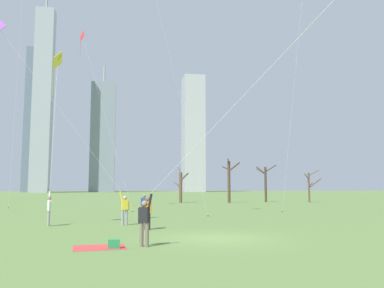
# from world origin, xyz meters

# --- Properties ---
(ground_plane) EXTENTS (400.00, 400.00, 0.00)m
(ground_plane) POSITION_xyz_m (0.00, 0.00, 0.00)
(ground_plane) COLOR #5B7A3D
(kite_flyer_midfield_center_yellow) EXTENTS (1.61, 9.47, 12.62)m
(kite_flyer_midfield_center_yellow) POSITION_xyz_m (-8.10, 9.01, 3.94)
(kite_flyer_midfield_center_yellow) COLOR gray
(kite_flyer_midfield_center_yellow) RESTS_ON ground
(kite_flyer_midfield_left_purple) EXTENTS (7.38, 2.08, 10.80)m
(kite_flyer_midfield_left_purple) POSITION_xyz_m (-4.57, 6.25, 2.14)
(kite_flyer_midfield_left_purple) COLOR gray
(kite_flyer_midfield_left_purple) RESTS_ON ground
(kite_flyer_foreground_right_teal) EXTENTS (9.44, 9.51, 12.56)m
(kite_flyer_foreground_right_teal) POSITION_xyz_m (-1.49, -3.30, 2.90)
(kite_flyer_foreground_right_teal) COLOR #726656
(kite_flyer_foreground_right_teal) RESTS_ON ground
(bystander_strolling_midfield) EXTENTS (0.37, 0.41, 1.62)m
(bystander_strolling_midfield) POSITION_xyz_m (-2.61, 3.94, 0.90)
(bystander_strolling_midfield) COLOR black
(bystander_strolling_midfield) RESTS_ON ground
(bystander_far_off_by_trees) EXTENTS (0.51, 0.22, 1.62)m
(bystander_far_off_by_trees) POSITION_xyz_m (-2.35, 11.28, 0.90)
(bystander_far_off_by_trees) COLOR #33384C
(bystander_far_off_by_trees) RESTS_ON ground
(distant_kite_drifting_left_red) EXTENTS (5.56, 6.69, 18.17)m
(distant_kite_drifting_left_red) POSITION_xyz_m (-7.84, 24.25, 16.40)
(distant_kite_drifting_left_red) COLOR red
(distant_kite_drifting_left_red) RESTS_ON ground
(picnic_spot) EXTENTS (1.94, 1.58, 0.31)m
(picnic_spot) POSITION_xyz_m (-4.35, -1.83, 0.09)
(picnic_spot) COLOR #CC3838
(picnic_spot) RESTS_ON ground
(bare_tree_rightmost) EXTENTS (1.81, 3.02, 4.85)m
(bare_tree_rightmost) POSITION_xyz_m (3.90, 36.89, 2.33)
(bare_tree_rightmost) COLOR brown
(bare_tree_rightmost) RESTS_ON ground
(bare_tree_center) EXTENTS (2.95, 1.96, 5.27)m
(bare_tree_center) POSITION_xyz_m (16.05, 37.52, 2.82)
(bare_tree_center) COLOR #423326
(bare_tree_center) RESTS_ON ground
(bare_tree_far_right_edge) EXTENTS (2.61, 1.53, 4.47)m
(bare_tree_far_right_edge) POSITION_xyz_m (21.65, 35.38, 2.28)
(bare_tree_far_right_edge) COLOR brown
(bare_tree_far_right_edge) RESTS_ON ground
(bare_tree_right_of_center) EXTENTS (2.17, 1.67, 5.94)m
(bare_tree_right_of_center) POSITION_xyz_m (10.44, 36.19, 3.07)
(bare_tree_right_of_center) COLOR #4C3828
(bare_tree_right_of_center) RESTS_ON ground
(skyline_short_annex) EXTENTS (6.59, 10.09, 65.46)m
(skyline_short_annex) POSITION_xyz_m (-40.02, 156.81, 29.87)
(skyline_short_annex) COLOR slate
(skyline_short_annex) RESTS_ON ground
(skyline_mid_tower_left) EXTENTS (9.05, 10.92, 51.13)m
(skyline_mid_tower_left) POSITION_xyz_m (27.02, 156.54, 25.56)
(skyline_mid_tower_left) COLOR #B2B2B7
(skyline_mid_tower_left) RESTS_ON ground
(skyline_squat_block) EXTENTS (10.12, 5.22, 53.03)m
(skyline_squat_block) POSITION_xyz_m (-11.91, 152.89, 22.97)
(skyline_squat_block) COLOR gray
(skyline_squat_block) RESTS_ON ground
(skyline_tall_tower) EXTENTS (6.71, 5.88, 76.74)m
(skyline_tall_tower) POSITION_xyz_m (-33.38, 137.53, 34.75)
(skyline_tall_tower) COLOR #9EA3AD
(skyline_tall_tower) RESTS_ON ground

